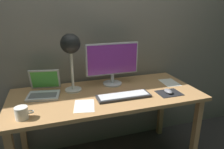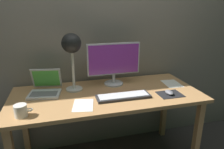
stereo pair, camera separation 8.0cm
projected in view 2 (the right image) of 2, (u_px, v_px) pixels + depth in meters
The scene contains 11 objects.
back_wall at pixel (96, 23), 1.94m from camera, with size 4.80×0.06×2.60m, color gray.
desk at pixel (107, 101), 1.77m from camera, with size 1.60×0.70×0.74m.
monitor at pixel (114, 62), 1.88m from camera, with size 0.49×0.18×0.39m.
keyboard_main at pixel (123, 96), 1.65m from camera, with size 0.44×0.14×0.03m.
laptop at pixel (45, 86), 1.74m from camera, with size 0.29×0.29×0.20m.
desk_lamp at pixel (72, 47), 1.69m from camera, with size 0.17×0.17×0.50m.
mousepad at pixel (170, 94), 1.72m from camera, with size 0.20×0.16×0.00m, color black.
mouse at pixel (169, 92), 1.71m from camera, with size 0.06×0.10×0.03m, color slate.
coffee_mug at pixel (21, 111), 1.36m from camera, with size 0.12×0.09×0.08m.
paper_sheet_near_mouse at pixel (172, 84), 1.96m from camera, with size 0.15×0.21×0.00m, color white.
paper_sheet_by_keyboard at pixel (83, 105), 1.53m from camera, with size 0.15×0.21×0.00m, color white.
Camera 2 is at (-0.37, -1.57, 1.44)m, focal length 32.69 mm.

